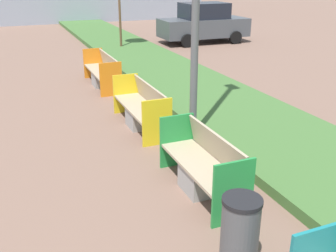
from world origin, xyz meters
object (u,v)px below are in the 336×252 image
(bench_yellow_frame, at_px, (142,111))
(bench_orange_frame, at_px, (103,74))
(litter_bin, at_px, (240,234))
(parked_car_distant, at_px, (204,23))
(bench_green_frame, at_px, (203,169))

(bench_yellow_frame, xyz_separation_m, bench_orange_frame, (0.00, 3.61, 0.00))
(bench_orange_frame, xyz_separation_m, litter_bin, (-0.41, -8.27, 0.08))
(bench_orange_frame, xyz_separation_m, parked_car_distant, (6.32, 5.82, 0.54))
(litter_bin, relative_size, parked_car_distant, 0.22)
(bench_green_frame, height_order, parked_car_distant, parked_car_distant)
(litter_bin, height_order, parked_car_distant, parked_car_distant)
(litter_bin, bearing_deg, bench_orange_frame, 87.15)
(bench_green_frame, height_order, bench_yellow_frame, same)
(bench_green_frame, distance_m, bench_yellow_frame, 2.95)
(bench_orange_frame, distance_m, litter_bin, 8.28)
(bench_green_frame, distance_m, litter_bin, 1.75)
(litter_bin, distance_m, parked_car_distant, 15.62)
(bench_green_frame, distance_m, bench_orange_frame, 6.56)
(bench_orange_frame, distance_m, parked_car_distant, 8.61)
(litter_bin, bearing_deg, bench_green_frame, 76.56)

